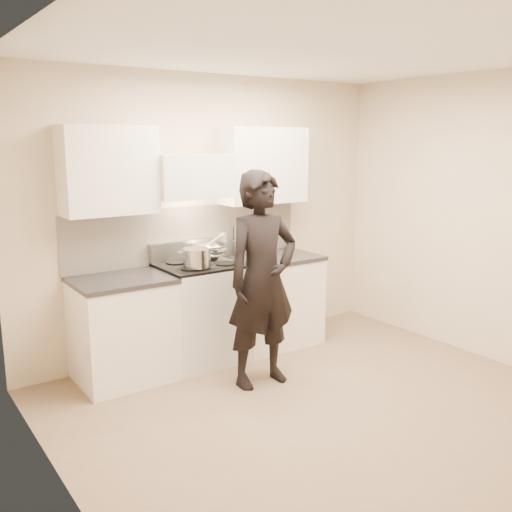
# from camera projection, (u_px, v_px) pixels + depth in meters

# --- Properties ---
(ground_plane) EXTENTS (4.00, 4.00, 0.00)m
(ground_plane) POSITION_uv_depth(u_px,v_px,m) (324.00, 407.00, 4.51)
(ground_plane) COLOR #806A4F
(room_shell) EXTENTS (4.04, 3.54, 2.70)m
(room_shell) POSITION_uv_depth(u_px,v_px,m) (292.00, 202.00, 4.46)
(room_shell) COLOR beige
(room_shell) RESTS_ON ground
(stove) EXTENTS (0.76, 0.65, 0.96)m
(stove) POSITION_uv_depth(u_px,v_px,m) (201.00, 312.00, 5.40)
(stove) COLOR silver
(stove) RESTS_ON ground
(counter_right) EXTENTS (0.92, 0.67, 0.92)m
(counter_right) POSITION_uv_depth(u_px,v_px,m) (272.00, 300.00, 5.86)
(counter_right) COLOR white
(counter_right) RESTS_ON ground
(counter_left) EXTENTS (0.82, 0.67, 0.92)m
(counter_left) POSITION_uv_depth(u_px,v_px,m) (123.00, 329.00, 4.96)
(counter_left) COLOR white
(counter_left) RESTS_ON ground
(wok) EXTENTS (0.35, 0.42, 0.28)m
(wok) POSITION_uv_depth(u_px,v_px,m) (211.00, 249.00, 5.46)
(wok) COLOR #ABAAAE
(wok) RESTS_ON stove
(stock_pot) EXTENTS (0.34, 0.32, 0.17)m
(stock_pot) POSITION_uv_depth(u_px,v_px,m) (197.00, 258.00, 5.10)
(stock_pot) COLOR #ABAAAE
(stock_pot) RESTS_ON stove
(utensil_crock) EXTENTS (0.11, 0.11, 0.30)m
(utensil_crock) POSITION_uv_depth(u_px,v_px,m) (237.00, 247.00, 5.78)
(utensil_crock) COLOR #ADADAD
(utensil_crock) RESTS_ON counter_right
(spice_jar) EXTENTS (0.05, 0.05, 0.10)m
(spice_jar) POSITION_uv_depth(u_px,v_px,m) (256.00, 249.00, 5.86)
(spice_jar) COLOR orange
(spice_jar) RESTS_ON counter_right
(oil_glass) EXTENTS (0.08, 0.08, 0.14)m
(oil_glass) POSITION_uv_depth(u_px,v_px,m) (289.00, 243.00, 6.10)
(oil_glass) COLOR #A5771C
(oil_glass) RESTS_ON counter_right
(person) EXTENTS (0.68, 0.46, 1.84)m
(person) POSITION_uv_depth(u_px,v_px,m) (262.00, 280.00, 4.80)
(person) COLOR black
(person) RESTS_ON ground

